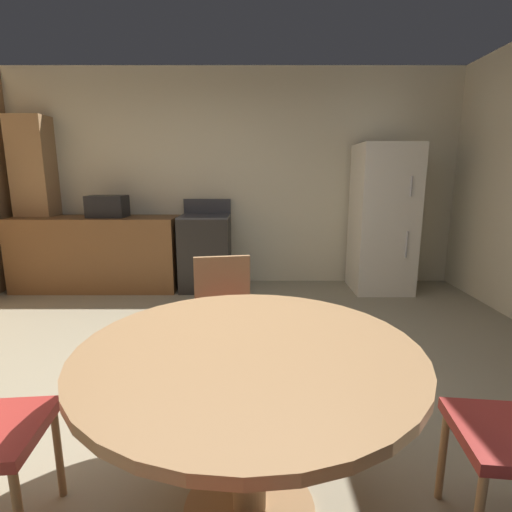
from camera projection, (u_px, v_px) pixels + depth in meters
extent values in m
plane|color=gray|center=(212.00, 402.00, 2.45)|extent=(14.00, 14.00, 0.00)
cube|color=beige|center=(235.00, 179.00, 5.02)|extent=(5.97, 0.12, 2.70)
cube|color=brown|center=(98.00, 253.00, 4.82)|extent=(1.99, 0.60, 0.90)
cube|color=#9E754C|center=(38.00, 204.00, 4.87)|extent=(0.44, 0.36, 2.10)
cube|color=black|center=(206.00, 253.00, 4.82)|extent=(0.60, 0.60, 0.90)
cube|color=#38383D|center=(205.00, 216.00, 4.72)|extent=(0.60, 0.60, 0.02)
cube|color=#38383D|center=(208.00, 206.00, 4.98)|extent=(0.60, 0.04, 0.18)
cube|color=silver|center=(383.00, 219.00, 4.68)|extent=(0.68, 0.66, 1.76)
cylinder|color=#B2B2B7|center=(412.00, 186.00, 4.26)|extent=(0.02, 0.02, 0.22)
cylinder|color=#B2B2B7|center=(407.00, 245.00, 4.40)|extent=(0.02, 0.02, 0.30)
cube|color=black|center=(108.00, 206.00, 4.70)|extent=(0.44, 0.32, 0.26)
cylinder|color=#9E754C|center=(250.00, 509.00, 1.65)|extent=(0.56, 0.56, 0.03)
cylinder|color=#9E754C|center=(250.00, 438.00, 1.58)|extent=(0.14, 0.14, 0.72)
cylinder|color=#9E754C|center=(249.00, 351.00, 1.50)|extent=(1.33, 1.33, 0.04)
cylinder|color=#9E754C|center=(256.00, 369.00, 2.44)|extent=(0.03, 0.03, 0.43)
cylinder|color=#9E754C|center=(201.00, 373.00, 2.38)|extent=(0.03, 0.03, 0.43)
cylinder|color=#9E754C|center=(248.00, 346.00, 2.76)|extent=(0.03, 0.03, 0.43)
cylinder|color=#9E754C|center=(200.00, 349.00, 2.71)|extent=(0.03, 0.03, 0.43)
cube|color=#9E2D28|center=(226.00, 325.00, 2.52)|extent=(0.46, 0.46, 0.05)
cube|color=#9E754C|center=(223.00, 286.00, 2.65)|extent=(0.38, 0.10, 0.42)
cylinder|color=#9E754C|center=(59.00, 453.00, 1.70)|extent=(0.03, 0.03, 0.43)
cylinder|color=#9E754C|center=(443.00, 455.00, 1.69)|extent=(0.03, 0.03, 0.43)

